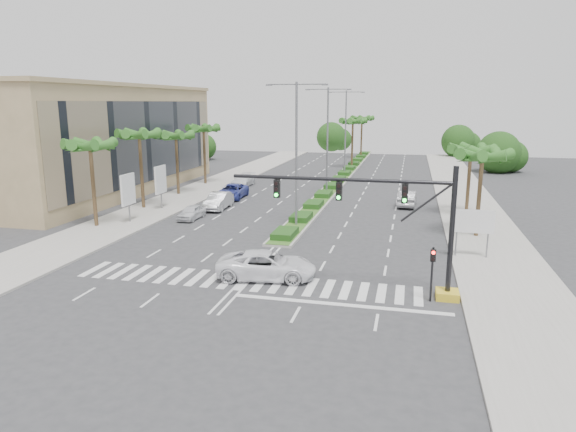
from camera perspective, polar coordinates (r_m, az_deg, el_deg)
name	(u,v)px	position (r m, az deg, el deg)	size (l,w,h in m)	color
ground	(245,282)	(30.71, -4.85, -7.28)	(160.00, 160.00, 0.00)	#333335
footpath_right	(476,220)	(48.86, 20.20, -0.44)	(6.00, 120.00, 0.15)	gray
footpath_left	(165,205)	(54.30, -13.52, 1.23)	(6.00, 120.00, 0.15)	gray
median	(344,176)	(73.70, 6.19, 4.42)	(2.20, 75.00, 0.20)	gray
median_grass	(344,175)	(73.68, 6.19, 4.52)	(1.80, 75.00, 0.04)	#346121
building	(101,141)	(64.11, -20.07, 7.85)	(12.00, 36.00, 12.00)	tan
signal_gantry	(408,234)	(28.25, 13.18, -2.00)	(12.60, 1.20, 7.20)	gold
pedestrian_signal	(432,265)	(28.02, 15.75, -5.27)	(0.28, 0.36, 3.00)	black
direction_sign	(473,223)	(36.51, 19.88, -0.78)	(2.70, 0.11, 3.40)	slate
billboard_near	(128,190)	(46.57, -17.35, 2.78)	(0.18, 2.10, 4.35)	slate
billboard_far	(160,180)	(51.75, -13.98, 3.90)	(0.18, 2.10, 4.35)	slate
palm_left_near	(90,148)	(45.53, -21.13, 7.04)	(4.57, 4.68, 7.55)	brown
palm_left_mid	(139,137)	(52.28, -16.19, 8.40)	(4.57, 4.68, 7.95)	brown
palm_left_far	(176,138)	(59.39, -12.34, 8.48)	(4.57, 4.68, 7.35)	brown
palm_left_end	(204,131)	(66.65, -9.35, 9.34)	(4.57, 4.68, 7.75)	brown
palm_right_near	(482,158)	(41.93, 20.77, 6.00)	(4.57, 4.68, 7.05)	brown
palm_right_far	(471,153)	(49.87, 19.65, 6.66)	(4.57, 4.68, 6.75)	brown
palm_median_a	(353,123)	(82.97, 7.21, 10.20)	(4.57, 4.68, 8.05)	brown
palm_median_b	(362,120)	(97.88, 8.22, 10.51)	(4.57, 4.68, 8.05)	brown
streetlight_near	(296,147)	(42.56, 0.94, 7.70)	(5.10, 0.25, 12.00)	slate
streetlight_mid	(327,135)	(58.24, 4.41, 8.96)	(5.10, 0.25, 12.00)	slate
streetlight_far	(346,128)	(74.05, 6.41, 9.67)	(5.10, 0.25, 12.00)	slate
car_parked_a	(191,212)	(47.28, -10.68, 0.41)	(1.51, 3.75, 1.28)	silver
car_parked_b	(219,201)	(51.40, -7.73, 1.68)	(1.73, 4.95, 1.63)	silver
car_parked_c	(232,191)	(56.93, -6.23, 2.74)	(2.60, 5.63, 1.56)	#323C98
car_parked_d	(243,180)	(65.32, -5.00, 3.98)	(2.07, 5.09, 1.48)	white
car_crossing	(267,265)	(30.93, -2.38, -5.48)	(2.74, 5.95, 1.65)	white
car_right	(407,198)	(53.75, 13.11, 1.93)	(1.71, 4.90, 1.61)	#9F9EA2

